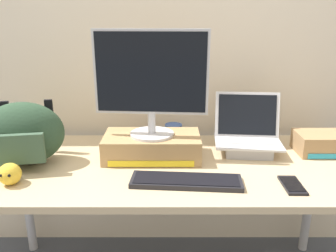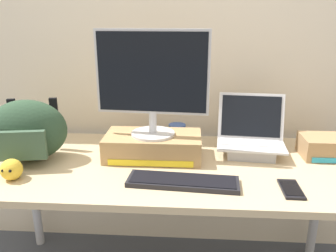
{
  "view_description": "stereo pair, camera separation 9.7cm",
  "coord_description": "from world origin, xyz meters",
  "px_view_note": "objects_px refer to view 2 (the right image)",
  "views": [
    {
      "loc": [
        -0.0,
        -1.44,
        1.37
      ],
      "look_at": [
        0.0,
        0.0,
        0.9
      ],
      "focal_mm": 36.29,
      "sensor_mm": 36.0,
      "label": 1
    },
    {
      "loc": [
        0.1,
        -1.44,
        1.37
      ],
      "look_at": [
        0.0,
        0.0,
        0.9
      ],
      "focal_mm": 36.29,
      "sensor_mm": 36.0,
      "label": 2
    }
  ],
  "objects_px": {
    "messenger_backpack": "(28,131)",
    "coffee_mug": "(177,133)",
    "toner_box_yellow": "(153,146)",
    "desktop_monitor": "(152,81)",
    "toner_box_cyan": "(335,147)",
    "open_laptop": "(250,142)",
    "cell_phone": "(291,189)",
    "plush_toy": "(11,169)",
    "external_keyboard": "(183,181)"
  },
  "relations": [
    {
      "from": "toner_box_yellow",
      "to": "cell_phone",
      "type": "xyz_separation_m",
      "value": [
        0.57,
        -0.3,
        -0.05
      ]
    },
    {
      "from": "toner_box_cyan",
      "to": "toner_box_yellow",
      "type": "bearing_deg",
      "value": -176.19
    },
    {
      "from": "external_keyboard",
      "to": "coffee_mug",
      "type": "relative_size",
      "value": 3.42
    },
    {
      "from": "coffee_mug",
      "to": "cell_phone",
      "type": "bearing_deg",
      "value": -47.97
    },
    {
      "from": "coffee_mug",
      "to": "toner_box_cyan",
      "type": "xyz_separation_m",
      "value": [
        0.77,
        -0.16,
        0.0
      ]
    },
    {
      "from": "open_laptop",
      "to": "toner_box_cyan",
      "type": "relative_size",
      "value": 1.06
    },
    {
      "from": "coffee_mug",
      "to": "cell_phone",
      "type": "relative_size",
      "value": 0.86
    },
    {
      "from": "cell_phone",
      "to": "toner_box_cyan",
      "type": "bearing_deg",
      "value": 50.78
    },
    {
      "from": "plush_toy",
      "to": "toner_box_cyan",
      "type": "bearing_deg",
      "value": 13.21
    },
    {
      "from": "plush_toy",
      "to": "toner_box_cyan",
      "type": "relative_size",
      "value": 0.28
    },
    {
      "from": "external_keyboard",
      "to": "messenger_backpack",
      "type": "bearing_deg",
      "value": 168.7
    },
    {
      "from": "toner_box_yellow",
      "to": "coffee_mug",
      "type": "xyz_separation_m",
      "value": [
        0.11,
        0.22,
        -0.01
      ]
    },
    {
      "from": "messenger_backpack",
      "to": "plush_toy",
      "type": "bearing_deg",
      "value": -94.91
    },
    {
      "from": "toner_box_yellow",
      "to": "plush_toy",
      "type": "xyz_separation_m",
      "value": [
        -0.56,
        -0.28,
        -0.01
      ]
    },
    {
      "from": "desktop_monitor",
      "to": "toner_box_cyan",
      "type": "relative_size",
      "value": 1.62
    },
    {
      "from": "toner_box_yellow",
      "to": "toner_box_cyan",
      "type": "bearing_deg",
      "value": 3.81
    },
    {
      "from": "toner_box_yellow",
      "to": "desktop_monitor",
      "type": "height_order",
      "value": "desktop_monitor"
    },
    {
      "from": "messenger_backpack",
      "to": "plush_toy",
      "type": "height_order",
      "value": "messenger_backpack"
    },
    {
      "from": "open_laptop",
      "to": "toner_box_cyan",
      "type": "distance_m",
      "value": 0.4
    },
    {
      "from": "open_laptop",
      "to": "plush_toy",
      "type": "xyz_separation_m",
      "value": [
        -1.03,
        -0.35,
        -0.01
      ]
    },
    {
      "from": "desktop_monitor",
      "to": "coffee_mug",
      "type": "distance_m",
      "value": 0.4
    },
    {
      "from": "messenger_backpack",
      "to": "plush_toy",
      "type": "distance_m",
      "value": 0.23
    },
    {
      "from": "messenger_backpack",
      "to": "plush_toy",
      "type": "xyz_separation_m",
      "value": [
        0.02,
        -0.21,
        -0.1
      ]
    },
    {
      "from": "messenger_backpack",
      "to": "coffee_mug",
      "type": "bearing_deg",
      "value": 12.96
    },
    {
      "from": "toner_box_yellow",
      "to": "open_laptop",
      "type": "bearing_deg",
      "value": 9.18
    },
    {
      "from": "open_laptop",
      "to": "toner_box_cyan",
      "type": "bearing_deg",
      "value": 2.39
    },
    {
      "from": "desktop_monitor",
      "to": "cell_phone",
      "type": "distance_m",
      "value": 0.74
    },
    {
      "from": "desktop_monitor",
      "to": "messenger_backpack",
      "type": "distance_m",
      "value": 0.62
    },
    {
      "from": "toner_box_yellow",
      "to": "cell_phone",
      "type": "distance_m",
      "value": 0.65
    },
    {
      "from": "cell_phone",
      "to": "plush_toy",
      "type": "distance_m",
      "value": 1.13
    },
    {
      "from": "desktop_monitor",
      "to": "coffee_mug",
      "type": "bearing_deg",
      "value": 67.66
    },
    {
      "from": "external_keyboard",
      "to": "desktop_monitor",
      "type": "bearing_deg",
      "value": 123.3
    },
    {
      "from": "coffee_mug",
      "to": "toner_box_cyan",
      "type": "height_order",
      "value": "toner_box_cyan"
    },
    {
      "from": "toner_box_yellow",
      "to": "cell_phone",
      "type": "bearing_deg",
      "value": -27.5
    },
    {
      "from": "open_laptop",
      "to": "desktop_monitor",
      "type": "bearing_deg",
      "value": -165.69
    },
    {
      "from": "external_keyboard",
      "to": "messenger_backpack",
      "type": "distance_m",
      "value": 0.77
    },
    {
      "from": "cell_phone",
      "to": "coffee_mug",
      "type": "bearing_deg",
      "value": 133.07
    },
    {
      "from": "coffee_mug",
      "to": "desktop_monitor",
      "type": "bearing_deg",
      "value": -116.51
    },
    {
      "from": "desktop_monitor",
      "to": "messenger_backpack",
      "type": "relative_size",
      "value": 1.32
    },
    {
      "from": "cell_phone",
      "to": "toner_box_yellow",
      "type": "bearing_deg",
      "value": 153.53
    },
    {
      "from": "plush_toy",
      "to": "coffee_mug",
      "type": "bearing_deg",
      "value": 36.56
    },
    {
      "from": "external_keyboard",
      "to": "coffee_mug",
      "type": "bearing_deg",
      "value": 99.22
    },
    {
      "from": "external_keyboard",
      "to": "toner_box_cyan",
      "type": "height_order",
      "value": "toner_box_cyan"
    },
    {
      "from": "external_keyboard",
      "to": "plush_toy",
      "type": "height_order",
      "value": "plush_toy"
    },
    {
      "from": "open_laptop",
      "to": "coffee_mug",
      "type": "bearing_deg",
      "value": 163.94
    },
    {
      "from": "toner_box_yellow",
      "to": "cell_phone",
      "type": "relative_size",
      "value": 2.91
    },
    {
      "from": "toner_box_yellow",
      "to": "desktop_monitor",
      "type": "bearing_deg",
      "value": -95.72
    },
    {
      "from": "open_laptop",
      "to": "coffee_mug",
      "type": "distance_m",
      "value": 0.39
    },
    {
      "from": "open_laptop",
      "to": "cell_phone",
      "type": "relative_size",
      "value": 2.18
    },
    {
      "from": "messenger_backpack",
      "to": "coffee_mug",
      "type": "distance_m",
      "value": 0.75
    }
  ]
}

